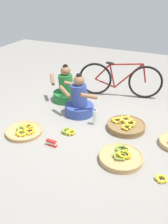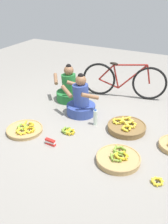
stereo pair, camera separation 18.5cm
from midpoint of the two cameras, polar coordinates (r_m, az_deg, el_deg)
The scene contains 11 objects.
ground_plane at distance 4.31m, azimuth 2.47°, elevation -3.01°, with size 10.00×10.00×0.00m, color gray.
vendor_woman_front at distance 4.55m, azimuth 0.45°, elevation 2.35°, with size 0.74×0.52×0.78m.
vendor_woman_behind at distance 5.09m, azimuth -2.30°, elevation 5.14°, with size 0.74×0.52×0.75m.
bicycle_leaning at distance 5.27m, azimuth 9.85°, elevation 6.94°, with size 1.67×0.45×0.73m.
banana_basket_front_left at distance 3.54m, azimuth 9.20°, elevation -10.25°, with size 0.61×0.61×0.16m.
banana_basket_front_right at distance 4.21m, azimuth -11.91°, elevation -3.85°, with size 0.59×0.59×0.13m.
banana_basket_back_center at distance 4.22m, azimuth 10.75°, elevation -3.29°, with size 0.63×0.63×0.18m.
loose_bananas_mid_right at distance 4.10m, azimuth -2.28°, elevation -4.30°, with size 0.25×0.20×0.09m.
loose_bananas_back_right at distance 3.35m, azimuth 17.64°, elevation -14.60°, with size 0.18×0.18×0.07m.
water_bottle at distance 4.26m, azimuth 3.79°, elevation -1.28°, with size 0.07×0.07×0.29m.
packet_carton_stack at distance 3.84m, azimuth -6.16°, elevation -6.72°, with size 0.17×0.06×0.09m.
Camera 2 is at (1.63, -3.31, 2.23)m, focal length 40.84 mm.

